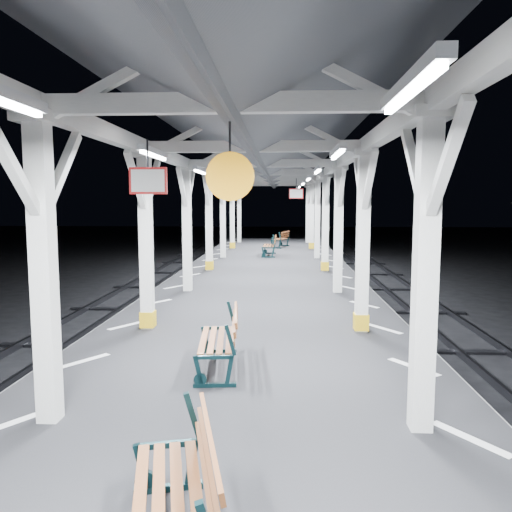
# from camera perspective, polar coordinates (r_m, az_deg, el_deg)

# --- Properties ---
(ground) EXTENTS (120.00, 120.00, 0.00)m
(ground) POSITION_cam_1_polar(r_m,az_deg,el_deg) (7.91, -1.21, -19.15)
(ground) COLOR black
(ground) RESTS_ON ground
(platform) EXTENTS (6.00, 50.00, 1.00)m
(platform) POSITION_cam_1_polar(r_m,az_deg,el_deg) (7.71, -1.22, -15.79)
(platform) COLOR black
(platform) RESTS_ON ground
(hazard_stripes_left) EXTENTS (1.00, 48.00, 0.01)m
(hazard_stripes_left) POSITION_cam_1_polar(r_m,az_deg,el_deg) (8.09, -19.16, -11.29)
(hazard_stripes_left) COLOR silver
(hazard_stripes_left) RESTS_ON platform
(hazard_stripes_right) EXTENTS (1.00, 48.00, 0.01)m
(hazard_stripes_right) POSITION_cam_1_polar(r_m,az_deg,el_deg) (7.76, 17.55, -12.00)
(hazard_stripes_right) COLOR silver
(hazard_stripes_right) RESTS_ON platform
(canopy) EXTENTS (5.40, 49.00, 4.65)m
(canopy) POSITION_cam_1_polar(r_m,az_deg,el_deg) (7.23, -1.31, 15.51)
(canopy) COLOR silver
(canopy) RESTS_ON platform
(bench_near) EXTENTS (0.93, 1.66, 0.85)m
(bench_near) POSITION_cam_1_polar(r_m,az_deg,el_deg) (3.76, -8.44, -24.96)
(bench_near) COLOR black
(bench_near) RESTS_ON platform
(bench_mid) EXTENTS (0.72, 1.60, 0.84)m
(bench_mid) POSITION_cam_1_polar(r_m,az_deg,el_deg) (7.26, -3.80, -9.31)
(bench_mid) COLOR black
(bench_mid) RESTS_ON platform
(bench_far) EXTENTS (0.63, 1.65, 0.89)m
(bench_far) POSITION_cam_1_polar(r_m,az_deg,el_deg) (22.04, 1.74, 1.26)
(bench_far) COLOR black
(bench_far) RESTS_ON platform
(bench_extra) EXTENTS (0.99, 1.67, 0.85)m
(bench_extra) POSITION_cam_1_polar(r_m,az_deg,el_deg) (26.15, 2.99, 2.00)
(bench_extra) COLOR black
(bench_extra) RESTS_ON platform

